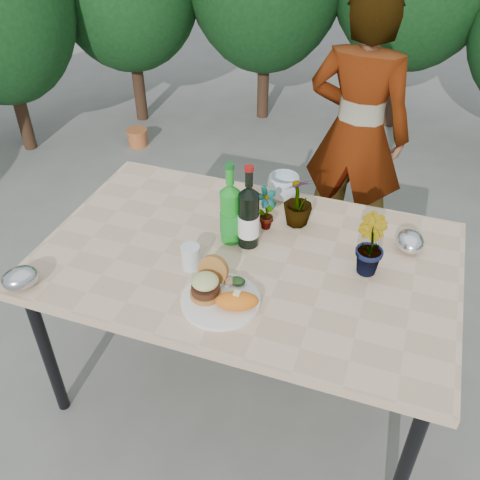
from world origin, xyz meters
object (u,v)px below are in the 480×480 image
(dinner_plate, at_px, (221,301))
(person, at_px, (357,134))
(wine_bottle, at_px, (249,217))
(patio_table, at_px, (247,266))

(dinner_plate, relative_size, person, 0.18)
(wine_bottle, height_order, person, person)
(patio_table, height_order, person, person)
(dinner_plate, distance_m, person, 1.44)
(dinner_plate, bearing_deg, person, 80.66)
(wine_bottle, relative_size, person, 0.23)
(patio_table, xyz_separation_m, person, (0.23, 1.14, 0.08))
(wine_bottle, xyz_separation_m, person, (0.25, 1.08, -0.11))
(dinner_plate, height_order, wine_bottle, wine_bottle)
(patio_table, relative_size, dinner_plate, 5.71)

